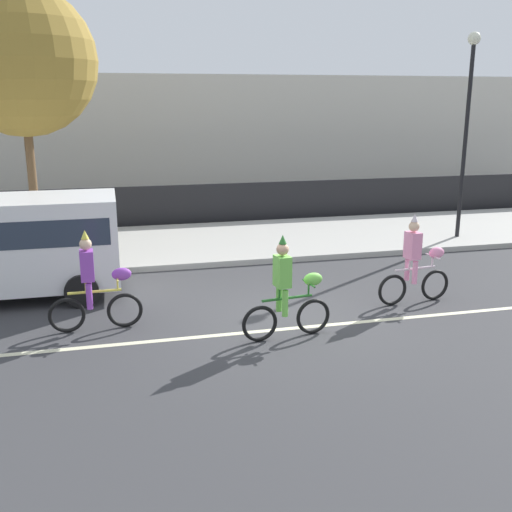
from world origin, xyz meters
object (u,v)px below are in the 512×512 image
object	(u,v)px
parade_cyclist_lime	(288,293)
parade_cyclist_pink	(416,264)
parade_cyclist_purple	(95,287)
parked_van_white	(1,241)
street_lamp_post	(468,106)

from	to	relation	value
parade_cyclist_lime	parade_cyclist_pink	xyz separation A→B (m)	(3.17, 1.20, 0.00)
parade_cyclist_purple	parked_van_white	xyz separation A→B (m)	(-1.95, 2.37, 0.44)
parade_cyclist_pink	parked_van_white	size ratio (longest dim) A/B	0.38
parade_cyclist_pink	parade_cyclist_purple	bearing A→B (deg)	179.95
parade_cyclist_purple	parade_cyclist_pink	xyz separation A→B (m)	(6.52, -0.01, 0.00)
parade_cyclist_purple	street_lamp_post	world-z (taller)	street_lamp_post
parade_cyclist_pink	street_lamp_post	bearing A→B (deg)	50.22
parade_cyclist_purple	parade_cyclist_pink	world-z (taller)	same
parked_van_white	street_lamp_post	size ratio (longest dim) A/B	0.85
parade_cyclist_purple	parade_cyclist_lime	size ratio (longest dim) A/B	1.00
parade_cyclist_purple	parked_van_white	bearing A→B (deg)	129.36
parade_cyclist_lime	street_lamp_post	world-z (taller)	street_lamp_post
parade_cyclist_lime	parked_van_white	world-z (taller)	parked_van_white
parade_cyclist_purple	parade_cyclist_pink	size ratio (longest dim) A/B	1.00
parade_cyclist_pink	street_lamp_post	xyz separation A→B (m)	(4.02, 4.83, 3.15)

